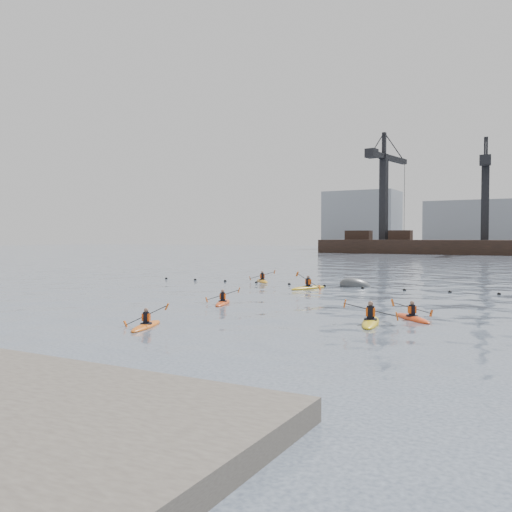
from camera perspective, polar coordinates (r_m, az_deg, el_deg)
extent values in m
plane|color=#363F4F|center=(20.63, -11.06, -8.41)|extent=(400.00, 400.00, 0.00)
sphere|color=black|center=(48.62, -9.42, -2.37)|extent=(0.24, 0.24, 0.24)
sphere|color=black|center=(46.96, -6.42, -2.51)|extent=(0.24, 0.24, 0.24)
sphere|color=black|center=(45.37, -3.26, -2.66)|extent=(0.24, 0.24, 0.24)
sphere|color=black|center=(43.83, 0.05, -2.82)|extent=(0.24, 0.24, 0.24)
sphere|color=black|center=(42.35, 3.52, -2.99)|extent=(0.24, 0.24, 0.24)
sphere|color=black|center=(41.00, 7.22, -3.17)|extent=(0.24, 0.24, 0.24)
sphere|color=black|center=(39.88, 11.17, -3.34)|extent=(0.24, 0.24, 0.24)
sphere|color=black|center=(39.05, 15.36, -3.49)|extent=(0.24, 0.24, 0.24)
sphere|color=black|center=(38.55, 19.74, -3.60)|extent=(0.24, 0.24, 0.24)
sphere|color=black|center=(38.36, 24.21, -3.69)|extent=(0.24, 0.24, 0.24)
cube|color=black|center=(126.26, 22.91, 0.54)|extent=(72.00, 12.00, 4.50)
cube|color=black|center=(132.09, 10.75, 2.18)|extent=(6.00, 3.00, 2.20)
cube|color=black|center=(129.34, 14.97, 2.15)|extent=(5.00, 3.00, 2.20)
cube|color=black|center=(130.69, 13.29, 6.06)|extent=(1.85, 1.85, 20.00)
cube|color=black|center=(134.12, 13.83, 9.99)|extent=(4.31, 17.93, 1.20)
cube|color=black|center=(126.11, 12.07, 10.52)|extent=(2.62, 2.94, 2.00)
cube|color=black|center=(132.18, 13.34, 11.48)|extent=(0.93, 0.93, 5.00)
cube|color=black|center=(126.48, 22.98, 5.42)|extent=(1.73, 1.73, 17.00)
cube|color=black|center=(129.45, 23.04, 8.85)|extent=(2.50, 15.05, 1.20)
cube|color=black|center=(122.01, 22.99, 9.28)|extent=(2.42, 2.78, 2.00)
cube|color=black|center=(127.64, 23.04, 10.35)|extent=(0.87, 0.87, 5.00)
cube|color=gray|center=(173.92, 11.10, 3.70)|extent=(22.00, 14.00, 18.00)
cube|color=gray|center=(166.57, 22.65, 2.98)|extent=(30.00, 14.00, 14.00)
ellipsoid|color=orange|center=(22.94, -11.48, -7.27)|extent=(1.43, 2.87, 0.28)
cylinder|color=black|center=(22.93, -11.49, -6.98)|extent=(0.67, 0.67, 0.05)
cylinder|color=black|center=(22.89, -11.49, -6.37)|extent=(0.27, 0.27, 0.46)
cube|color=#DF4B0C|center=(22.89, -11.49, -6.33)|extent=(0.36, 0.29, 0.30)
sphere|color=#8C6651|center=(22.85, -11.50, -5.60)|extent=(0.19, 0.19, 0.19)
cylinder|color=black|center=(22.88, -11.49, -6.15)|extent=(1.70, 0.59, 0.86)
cube|color=#D85914|center=(23.28, -13.56, -6.98)|extent=(0.20, 0.17, 0.29)
cube|color=#D85914|center=(22.50, -9.36, -5.28)|extent=(0.20, 0.17, 0.29)
ellipsoid|color=gold|center=(23.91, 11.96, -6.88)|extent=(1.44, 3.52, 0.34)
cylinder|color=black|center=(23.89, 11.96, -6.54)|extent=(0.77, 0.77, 0.06)
cylinder|color=black|center=(23.84, 11.97, -5.83)|extent=(0.32, 0.32, 0.56)
cube|color=#DF4B0C|center=(23.84, 11.97, -5.78)|extent=(0.43, 0.32, 0.37)
sphere|color=#8C6651|center=(23.79, 11.98, -4.93)|extent=(0.23, 0.23, 0.23)
cylinder|color=black|center=(23.83, 11.97, -5.57)|extent=(2.28, 0.56, 0.54)
cube|color=#D85914|center=(23.90, 9.33, -4.97)|extent=(0.16, 0.18, 0.37)
cube|color=#D85914|center=(23.81, 14.62, -6.16)|extent=(0.16, 0.18, 0.37)
ellipsoid|color=#CD4213|center=(30.27, -3.52, -4.98)|extent=(1.56, 2.90, 0.29)
cylinder|color=black|center=(30.26, -3.52, -4.76)|extent=(0.70, 0.70, 0.05)
cylinder|color=black|center=(30.23, -3.52, -4.29)|extent=(0.27, 0.27, 0.47)
cube|color=#DF4B0C|center=(30.23, -3.52, -4.26)|extent=(0.37, 0.30, 0.31)
sphere|color=#8C6651|center=(30.20, -3.53, -3.70)|extent=(0.19, 0.19, 0.19)
cylinder|color=black|center=(30.22, -3.52, -4.12)|extent=(1.78, 0.70, 0.64)
cube|color=#D85914|center=(30.45, -5.22, -4.61)|extent=(0.17, 0.17, 0.30)
cube|color=#D85914|center=(30.02, -1.81, -3.62)|extent=(0.17, 0.17, 0.30)
ellipsoid|color=gold|center=(39.14, 5.52, -3.39)|extent=(1.79, 3.45, 0.34)
cylinder|color=black|center=(39.13, 5.52, -3.19)|extent=(0.82, 0.82, 0.06)
cylinder|color=black|center=(39.10, 5.52, -2.75)|extent=(0.32, 0.32, 0.56)
cube|color=#DF4B0C|center=(39.10, 5.52, -2.72)|extent=(0.44, 0.35, 0.36)
sphere|color=#8C6651|center=(39.08, 5.52, -2.21)|extent=(0.22, 0.22, 0.22)
cylinder|color=black|center=(39.10, 5.52, -2.60)|extent=(2.07, 0.76, 0.95)
cube|color=#D85914|center=(39.81, 4.37, -1.90)|extent=(0.23, 0.20, 0.36)
cube|color=#D85914|center=(38.40, 6.71, -3.32)|extent=(0.23, 0.20, 0.36)
ellipsoid|color=red|center=(25.60, 16.10, -6.34)|extent=(2.41, 2.65, 0.30)
cylinder|color=black|center=(25.58, 16.10, -6.07)|extent=(0.79, 0.79, 0.06)
cylinder|color=black|center=(25.55, 16.11, -5.49)|extent=(0.28, 0.28, 0.49)
cube|color=#DF4B0C|center=(25.55, 16.11, -5.45)|extent=(0.39, 0.38, 0.32)
sphere|color=#8C6651|center=(25.51, 16.12, -4.76)|extent=(0.20, 0.20, 0.20)
cylinder|color=black|center=(25.54, 16.11, -5.28)|extent=(1.52, 1.32, 0.61)
cube|color=#D85914|center=(26.03, 17.96, -5.76)|extent=(0.19, 0.19, 0.32)
cube|color=#D85914|center=(25.07, 14.19, -4.78)|extent=(0.19, 0.19, 0.32)
ellipsoid|color=orange|center=(44.97, 0.67, -2.69)|extent=(2.55, 2.94, 0.33)
cylinder|color=black|center=(44.96, 0.67, -2.52)|extent=(0.86, 0.86, 0.06)
cylinder|color=black|center=(44.94, 0.67, -2.16)|extent=(0.30, 0.30, 0.53)
cube|color=#DF4B0C|center=(44.94, 0.67, -2.13)|extent=(0.42, 0.40, 0.35)
sphere|color=#8C6651|center=(44.92, 0.67, -1.70)|extent=(0.21, 0.21, 0.21)
cylinder|color=black|center=(44.93, 0.67, -2.03)|extent=(1.71, 1.40, 0.58)
cube|color=#D85914|center=(44.77, -0.64, -2.37)|extent=(0.19, 0.19, 0.35)
cube|color=#D85914|center=(45.12, 1.96, -1.69)|extent=(0.19, 0.19, 0.35)
ellipsoid|color=#3A3B3E|center=(41.51, 10.43, -3.17)|extent=(3.07, 2.72, 1.74)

